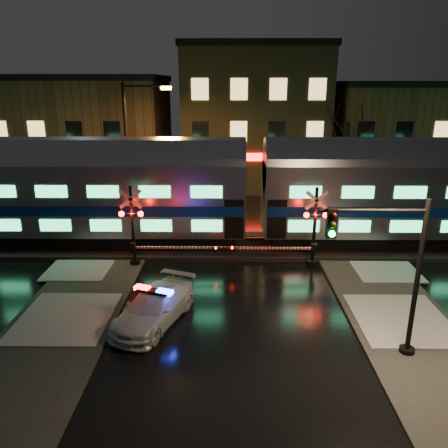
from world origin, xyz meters
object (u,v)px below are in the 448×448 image
at_px(crossing_signal_right, 307,235).
at_px(traffic_light, 391,277).
at_px(police_car, 154,307).
at_px(streetlight, 132,146).
at_px(crossing_signal_left, 140,234).

bearing_deg(crossing_signal_right, traffic_light, -79.87).
relative_size(police_car, streetlight, 0.54).
distance_m(police_car, crossing_signal_right, 8.65).
distance_m(crossing_signal_left, streetlight, 7.68).
xyz_separation_m(traffic_light, streetlight, (-11.17, 14.17, 2.21)).
bearing_deg(streetlight, traffic_light, -51.75).
xyz_separation_m(crossing_signal_left, streetlight, (-1.61, 6.69, 3.41)).
bearing_deg(traffic_light, crossing_signal_left, 127.51).
bearing_deg(traffic_light, police_car, 150.92).
height_order(police_car, streetlight, streetlight).
relative_size(traffic_light, streetlight, 0.62).
xyz_separation_m(police_car, streetlight, (-3.14, 12.08, 4.47)).
xyz_separation_m(crossing_signal_right, traffic_light, (1.34, -7.48, 1.22)).
relative_size(crossing_signal_left, traffic_light, 1.07).
distance_m(crossing_signal_right, crossing_signal_left, 8.23).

